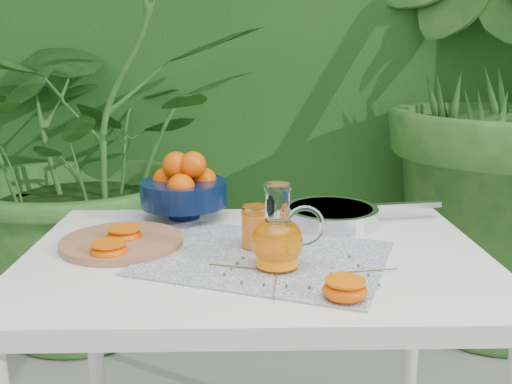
{
  "coord_description": "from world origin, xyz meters",
  "views": [
    {
      "loc": [
        -0.07,
        -1.11,
        1.17
      ],
      "look_at": [
        -0.04,
        0.08,
        0.88
      ],
      "focal_mm": 40.0,
      "sensor_mm": 36.0,
      "label": 1
    }
  ],
  "objects_px": {
    "white_table": "(256,287)",
    "juice_pitcher": "(278,239)",
    "saute_pan": "(332,215)",
    "cutting_board": "(122,242)",
    "fruit_bowl": "(184,187)"
  },
  "relations": [
    {
      "from": "white_table",
      "to": "juice_pitcher",
      "type": "height_order",
      "value": "juice_pitcher"
    },
    {
      "from": "white_table",
      "to": "saute_pan",
      "type": "xyz_separation_m",
      "value": [
        0.2,
        0.21,
        0.11
      ]
    },
    {
      "from": "white_table",
      "to": "juice_pitcher",
      "type": "xyz_separation_m",
      "value": [
        0.04,
        -0.1,
        0.14
      ]
    },
    {
      "from": "cutting_board",
      "to": "fruit_bowl",
      "type": "distance_m",
      "value": 0.26
    },
    {
      "from": "cutting_board",
      "to": "fruit_bowl",
      "type": "relative_size",
      "value": 1.2
    },
    {
      "from": "fruit_bowl",
      "to": "saute_pan",
      "type": "distance_m",
      "value": 0.39
    },
    {
      "from": "white_table",
      "to": "cutting_board",
      "type": "bearing_deg",
      "value": 171.03
    },
    {
      "from": "juice_pitcher",
      "to": "fruit_bowl",
      "type": "bearing_deg",
      "value": 121.0
    },
    {
      "from": "juice_pitcher",
      "to": "saute_pan",
      "type": "xyz_separation_m",
      "value": [
        0.16,
        0.31,
        -0.04
      ]
    },
    {
      "from": "white_table",
      "to": "cutting_board",
      "type": "xyz_separation_m",
      "value": [
        -0.3,
        0.05,
        0.09
      ]
    },
    {
      "from": "saute_pan",
      "to": "white_table",
      "type": "bearing_deg",
      "value": -133.44
    },
    {
      "from": "cutting_board",
      "to": "juice_pitcher",
      "type": "relative_size",
      "value": 1.59
    },
    {
      "from": "white_table",
      "to": "juice_pitcher",
      "type": "distance_m",
      "value": 0.18
    },
    {
      "from": "fruit_bowl",
      "to": "juice_pitcher",
      "type": "relative_size",
      "value": 1.32
    },
    {
      "from": "cutting_board",
      "to": "juice_pitcher",
      "type": "height_order",
      "value": "juice_pitcher"
    }
  ]
}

